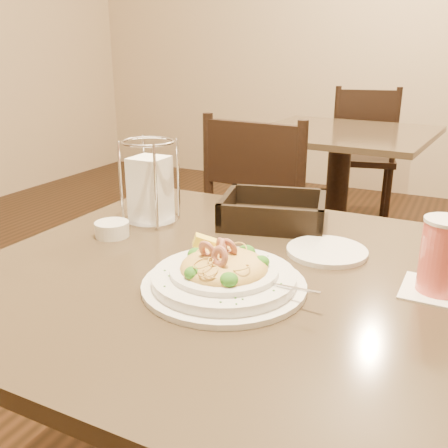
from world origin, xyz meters
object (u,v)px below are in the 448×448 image
at_px(drink_glass, 443,257).
at_px(napkin_caddy, 150,187).
at_px(dining_chair_far, 362,153).
at_px(background_table, 338,174).
at_px(main_table, 220,369).
at_px(dining_chair_near, 267,228).
at_px(side_plate, 327,251).
at_px(pasta_bowl, 224,274).
at_px(bread_basket, 273,214).
at_px(butter_ramekin, 112,229).

distance_m(drink_glass, napkin_caddy, 0.66).
bearing_deg(dining_chair_far, background_table, 79.31).
relative_size(main_table, background_table, 0.93).
height_order(background_table, dining_chair_near, dining_chair_near).
relative_size(dining_chair_far, side_plate, 5.64).
xyz_separation_m(pasta_bowl, bread_basket, (-0.05, 0.37, -0.00)).
xyz_separation_m(main_table, bread_basket, (0.00, 0.29, 0.26)).
relative_size(background_table, butter_ramekin, 12.74).
relative_size(pasta_bowl, drink_glass, 2.41).
relative_size(drink_glass, napkin_caddy, 0.66).
bearing_deg(drink_glass, butter_ramekin, -177.48).
relative_size(dining_chair_far, drink_glass, 7.01).
xyz_separation_m(drink_glass, side_plate, (-0.22, 0.08, -0.06)).
relative_size(dining_chair_far, napkin_caddy, 4.63).
xyz_separation_m(bread_basket, butter_ramekin, (-0.29, -0.25, -0.01)).
xyz_separation_m(main_table, pasta_bowl, (0.05, -0.08, 0.26)).
distance_m(dining_chair_far, drink_glass, 2.57).
distance_m(main_table, side_plate, 0.33).
bearing_deg(side_plate, dining_chair_near, 119.54).
relative_size(dining_chair_near, side_plate, 5.64).
relative_size(side_plate, butter_ramekin, 2.17).
height_order(bread_basket, butter_ramekin, bread_basket).
distance_m(main_table, bread_basket, 0.38).
xyz_separation_m(dining_chair_far, pasta_bowl, (0.28, -2.62, 0.27)).
distance_m(pasta_bowl, napkin_caddy, 0.41).
height_order(side_plate, butter_ramekin, butter_ramekin).
bearing_deg(napkin_caddy, dining_chair_far, 89.02).
xyz_separation_m(side_plate, butter_ramekin, (-0.46, -0.11, 0.01)).
xyz_separation_m(dining_chair_near, drink_glass, (0.63, -0.82, 0.31)).
bearing_deg(napkin_caddy, background_table, 88.09).
distance_m(napkin_caddy, side_plate, 0.45).
xyz_separation_m(background_table, dining_chair_near, (-0.03, -0.95, -0.01)).
bearing_deg(main_table, pasta_bowl, -58.36).
bearing_deg(main_table, side_plate, 42.40).
xyz_separation_m(dining_chair_far, bread_basket, (0.23, -2.26, 0.27)).
bearing_deg(drink_glass, side_plate, 158.89).
relative_size(background_table, pasta_bowl, 3.03).
relative_size(main_table, pasta_bowl, 2.81).
xyz_separation_m(dining_chair_far, napkin_caddy, (-0.04, -2.38, 0.33)).
relative_size(pasta_bowl, bread_basket, 1.14).
bearing_deg(side_plate, bread_basket, 142.11).
relative_size(main_table, dining_chair_far, 0.97).
height_order(pasta_bowl, napkin_caddy, napkin_caddy).
relative_size(background_table, dining_chair_far, 1.04).
bearing_deg(main_table, butter_ramekin, 172.05).
height_order(dining_chair_near, side_plate, dining_chair_near).
relative_size(background_table, side_plate, 5.88).
bearing_deg(dining_chair_far, drink_glass, 92.05).
bearing_deg(pasta_bowl, napkin_caddy, 142.24).
bearing_deg(bread_basket, background_table, 97.85).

